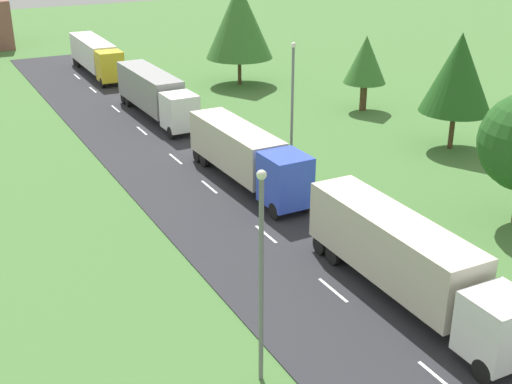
{
  "coord_description": "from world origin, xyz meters",
  "views": [
    {
      "loc": [
        -16.15,
        9.58,
        16.92
      ],
      "look_at": [
        0.85,
        42.13,
        1.4
      ],
      "focal_mm": 47.39,
      "sensor_mm": 36.0,
      "label": 1
    }
  ],
  "objects_px": {
    "truck_fourth": "(155,93)",
    "lamppost_second": "(261,270)",
    "truck_second": "(405,258)",
    "tree_birch": "(239,20)",
    "lamppost_third": "(292,102)",
    "tree_elm": "(458,73)",
    "truck_third": "(246,154)",
    "tree_oak": "(366,60)",
    "truck_fifth": "(96,55)"
  },
  "relations": [
    {
      "from": "lamppost_third",
      "to": "tree_birch",
      "type": "height_order",
      "value": "tree_birch"
    },
    {
      "from": "truck_second",
      "to": "tree_oak",
      "type": "xyz_separation_m",
      "value": [
        17.29,
        27.0,
        2.34
      ]
    },
    {
      "from": "tree_birch",
      "to": "tree_elm",
      "type": "relative_size",
      "value": 1.17
    },
    {
      "from": "truck_fourth",
      "to": "tree_elm",
      "type": "xyz_separation_m",
      "value": [
        17.06,
        -17.95,
        3.58
      ]
    },
    {
      "from": "lamppost_second",
      "to": "tree_oak",
      "type": "relative_size",
      "value": 1.31
    },
    {
      "from": "truck_fifth",
      "to": "tree_elm",
      "type": "xyz_separation_m",
      "value": [
        17.18,
        -36.51,
        3.63
      ]
    },
    {
      "from": "truck_fourth",
      "to": "lamppost_second",
      "type": "height_order",
      "value": "lamppost_second"
    },
    {
      "from": "truck_second",
      "to": "lamppost_second",
      "type": "height_order",
      "value": "lamppost_second"
    },
    {
      "from": "tree_birch",
      "to": "truck_fourth",
      "type": "bearing_deg",
      "value": -147.52
    },
    {
      "from": "lamppost_third",
      "to": "tree_birch",
      "type": "distance_m",
      "value": 25.49
    },
    {
      "from": "truck_third",
      "to": "truck_fifth",
      "type": "distance_m",
      "value": 35.91
    },
    {
      "from": "truck_third",
      "to": "tree_elm",
      "type": "xyz_separation_m",
      "value": [
        17.07,
        -0.6,
        3.64
      ]
    },
    {
      "from": "truck_fifth",
      "to": "lamppost_third",
      "type": "distance_m",
      "value": 35.53
    },
    {
      "from": "truck_third",
      "to": "lamppost_third",
      "type": "relative_size",
      "value": 1.4
    },
    {
      "from": "lamppost_second",
      "to": "tree_birch",
      "type": "height_order",
      "value": "tree_birch"
    },
    {
      "from": "tree_elm",
      "to": "truck_fourth",
      "type": "bearing_deg",
      "value": 133.55
    },
    {
      "from": "truck_fourth",
      "to": "tree_birch",
      "type": "height_order",
      "value": "tree_birch"
    },
    {
      "from": "lamppost_third",
      "to": "tree_elm",
      "type": "bearing_deg",
      "value": -5.64
    },
    {
      "from": "truck_third",
      "to": "tree_elm",
      "type": "distance_m",
      "value": 17.46
    },
    {
      "from": "truck_fifth",
      "to": "tree_oak",
      "type": "distance_m",
      "value": 30.49
    },
    {
      "from": "tree_oak",
      "to": "tree_birch",
      "type": "xyz_separation_m",
      "value": [
        -5.56,
        13.82,
        1.96
      ]
    },
    {
      "from": "truck_fifth",
      "to": "truck_second",
      "type": "bearing_deg",
      "value": -89.79
    },
    {
      "from": "truck_third",
      "to": "lamppost_second",
      "type": "relative_size",
      "value": 1.44
    },
    {
      "from": "lamppost_second",
      "to": "tree_birch",
      "type": "relative_size",
      "value": 0.85
    },
    {
      "from": "lamppost_third",
      "to": "tree_birch",
      "type": "xyz_separation_m",
      "value": [
        7.99,
        24.15,
        1.54
      ]
    },
    {
      "from": "truck_fifth",
      "to": "tree_birch",
      "type": "xyz_separation_m",
      "value": [
        11.92,
        -11.05,
        4.33
      ]
    },
    {
      "from": "lamppost_third",
      "to": "truck_fourth",
      "type": "bearing_deg",
      "value": 102.91
    },
    {
      "from": "lamppost_second",
      "to": "lamppost_third",
      "type": "distance_m",
      "value": 22.42
    },
    {
      "from": "truck_fourth",
      "to": "lamppost_second",
      "type": "bearing_deg",
      "value": -103.49
    },
    {
      "from": "truck_second",
      "to": "tree_birch",
      "type": "height_order",
      "value": "tree_birch"
    },
    {
      "from": "truck_fifth",
      "to": "lamppost_third",
      "type": "xyz_separation_m",
      "value": [
        3.93,
        -35.2,
        2.79
      ]
    },
    {
      "from": "truck_fifth",
      "to": "lamppost_third",
      "type": "height_order",
      "value": "lamppost_third"
    },
    {
      "from": "truck_fifth",
      "to": "lamppost_second",
      "type": "height_order",
      "value": "lamppost_second"
    },
    {
      "from": "truck_fifth",
      "to": "tree_oak",
      "type": "relative_size",
      "value": 2.02
    },
    {
      "from": "lamppost_second",
      "to": "lamppost_third",
      "type": "bearing_deg",
      "value": 56.72
    },
    {
      "from": "truck_second",
      "to": "truck_third",
      "type": "bearing_deg",
      "value": 90.27
    },
    {
      "from": "truck_fifth",
      "to": "tree_elm",
      "type": "relative_size",
      "value": 1.54
    },
    {
      "from": "truck_fourth",
      "to": "lamppost_third",
      "type": "xyz_separation_m",
      "value": [
        3.81,
        -16.64,
        2.74
      ]
    },
    {
      "from": "truck_fourth",
      "to": "tree_oak",
      "type": "height_order",
      "value": "tree_oak"
    },
    {
      "from": "tree_oak",
      "to": "tree_elm",
      "type": "height_order",
      "value": "tree_elm"
    },
    {
      "from": "lamppost_second",
      "to": "truck_fifth",
      "type": "bearing_deg",
      "value": 81.18
    },
    {
      "from": "truck_second",
      "to": "tree_elm",
      "type": "bearing_deg",
      "value": 42.11
    },
    {
      "from": "truck_second",
      "to": "truck_fifth",
      "type": "relative_size",
      "value": 0.98
    },
    {
      "from": "truck_second",
      "to": "tree_oak",
      "type": "distance_m",
      "value": 32.15
    },
    {
      "from": "truck_fifth",
      "to": "tree_birch",
      "type": "distance_m",
      "value": 16.82
    },
    {
      "from": "lamppost_third",
      "to": "tree_elm",
      "type": "xyz_separation_m",
      "value": [
        13.25,
        -1.31,
        0.84
      ]
    },
    {
      "from": "truck_fourth",
      "to": "tree_elm",
      "type": "distance_m",
      "value": 25.02
    },
    {
      "from": "tree_birch",
      "to": "truck_fifth",
      "type": "bearing_deg",
      "value": 137.18
    },
    {
      "from": "truck_second",
      "to": "truck_fifth",
      "type": "distance_m",
      "value": 51.87
    },
    {
      "from": "tree_elm",
      "to": "lamppost_second",
      "type": "bearing_deg",
      "value": -145.7
    }
  ]
}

